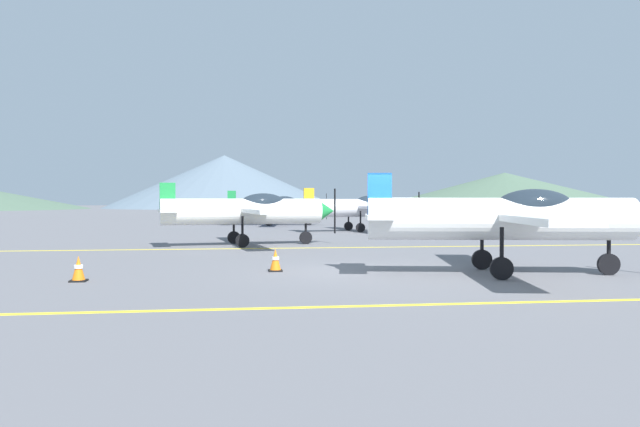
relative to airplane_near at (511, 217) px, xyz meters
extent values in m
plane|color=slate|center=(-3.34, 0.93, -1.43)|extent=(400.00, 400.00, 0.00)
cube|color=yellow|center=(-3.34, -3.96, -1.43)|extent=(80.00, 0.16, 0.01)
cube|color=yellow|center=(-3.34, 8.93, -1.43)|extent=(80.00, 0.16, 0.01)
cylinder|color=white|center=(-0.28, 0.05, -0.04)|extent=(6.60, 2.21, 1.05)
ellipsoid|color=#1E2833|center=(0.57, -0.10, 0.28)|extent=(2.04, 1.19, 0.86)
cube|color=white|center=(0.10, -0.02, 0.01)|extent=(2.56, 8.49, 0.15)
cube|color=white|center=(-3.20, 0.59, 0.01)|extent=(1.11, 2.57, 0.10)
cube|color=blue|center=(-3.20, 0.59, 0.53)|extent=(0.61, 0.22, 1.15)
cylinder|color=black|center=(2.36, -0.43, -0.68)|extent=(0.10, 0.10, 0.96)
cylinder|color=black|center=(2.36, -0.43, -1.16)|extent=(0.55, 0.21, 0.54)
cylinder|color=black|center=(-0.66, -0.95, -0.68)|extent=(0.10, 0.10, 0.96)
cylinder|color=black|center=(-0.66, -0.95, -1.16)|extent=(0.55, 0.21, 0.54)
cylinder|color=black|center=(-0.28, 1.12, -0.68)|extent=(0.10, 0.10, 0.96)
cylinder|color=black|center=(-0.28, 1.12, -1.16)|extent=(0.55, 0.21, 0.54)
cylinder|color=white|center=(-6.59, 10.59, -0.04)|extent=(6.60, 2.14, 1.05)
cone|color=#1E8C3F|center=(-3.04, 11.20, -0.04)|extent=(0.81, 1.00, 0.90)
cube|color=black|center=(-2.67, 11.26, -0.04)|extent=(0.06, 0.12, 1.92)
ellipsoid|color=#1E2833|center=(-5.74, 10.74, 0.28)|extent=(2.04, 1.17, 0.86)
cube|color=white|center=(-6.21, 10.66, 0.01)|extent=(2.46, 8.49, 0.15)
cube|color=white|center=(-9.52, 10.09, 0.01)|extent=(1.08, 2.57, 0.10)
cube|color=#1E8C3F|center=(-9.52, 10.09, 0.53)|extent=(0.61, 0.22, 1.15)
cylinder|color=black|center=(-3.94, 11.04, -0.68)|extent=(0.10, 0.10, 0.96)
cylinder|color=black|center=(-3.94, 11.04, -1.16)|extent=(0.55, 0.20, 0.54)
cylinder|color=black|center=(-6.60, 9.52, -0.68)|extent=(0.10, 0.10, 0.96)
cylinder|color=black|center=(-6.60, 9.52, -1.16)|extent=(0.55, 0.20, 0.54)
cylinder|color=black|center=(-6.95, 11.60, -0.68)|extent=(0.10, 0.10, 0.96)
cylinder|color=black|center=(-6.95, 11.60, -1.16)|extent=(0.55, 0.20, 0.54)
cylinder|color=silver|center=(0.18, 20.82, -0.04)|extent=(6.60, 2.04, 1.05)
cone|color=#F2A519|center=(3.74, 21.37, -0.04)|extent=(0.80, 0.99, 0.90)
cube|color=black|center=(4.12, 21.43, -0.04)|extent=(0.06, 0.12, 1.92)
ellipsoid|color=#1E2833|center=(1.04, 20.95, 0.28)|extent=(2.03, 1.15, 0.86)
cube|color=silver|center=(0.56, 20.88, 0.01)|extent=(2.33, 8.50, 0.15)
cube|color=silver|center=(-2.75, 20.36, 0.01)|extent=(1.05, 2.57, 0.10)
cube|color=#F2A519|center=(-2.75, 20.36, 0.53)|extent=(0.61, 0.21, 1.15)
cylinder|color=black|center=(2.84, 21.23, -0.68)|extent=(0.10, 0.10, 0.96)
cylinder|color=black|center=(2.84, 21.23, -1.16)|extent=(0.55, 0.20, 0.54)
cylinder|color=black|center=(0.16, 19.75, -0.68)|extent=(0.10, 0.10, 0.96)
cylinder|color=black|center=(0.16, 19.75, -1.16)|extent=(0.55, 0.20, 0.54)
cylinder|color=black|center=(-0.17, 21.83, -0.68)|extent=(0.10, 0.10, 0.96)
cylinder|color=black|center=(-0.17, 21.83, -1.16)|extent=(0.55, 0.20, 0.54)
cylinder|color=#33478C|center=(-4.34, 30.21, -0.04)|extent=(6.60, 1.87, 1.05)
cone|color=#1E8C3F|center=(-0.78, 29.76, -0.04)|extent=(0.78, 0.97, 0.90)
cube|color=black|center=(-0.40, 29.71, -0.04)|extent=(0.05, 0.12, 1.92)
ellipsoid|color=#1E2833|center=(-3.49, 30.10, 0.28)|extent=(2.01, 1.10, 0.86)
cube|color=#33478C|center=(-3.96, 30.16, 0.01)|extent=(2.12, 8.50, 0.15)
cube|color=#33478C|center=(-7.29, 30.59, 0.01)|extent=(0.98, 2.56, 0.10)
cube|color=#1E8C3F|center=(-7.29, 30.59, 0.53)|extent=(0.61, 0.19, 1.15)
cylinder|color=black|center=(-1.68, 29.87, -0.68)|extent=(0.10, 0.10, 0.96)
cylinder|color=black|center=(-1.68, 29.87, -1.16)|extent=(0.55, 0.18, 0.54)
cylinder|color=black|center=(-4.67, 29.19, -0.68)|extent=(0.10, 0.10, 0.96)
cylinder|color=black|center=(-4.67, 29.19, -1.16)|extent=(0.55, 0.18, 0.54)
cylinder|color=black|center=(-4.40, 31.28, -0.68)|extent=(0.10, 0.10, 0.96)
cylinder|color=black|center=(-4.40, 31.28, -1.16)|extent=(0.55, 0.18, 0.54)
cube|color=black|center=(-10.35, 0.06, -1.41)|extent=(0.36, 0.36, 0.04)
cone|color=orange|center=(-10.35, 0.06, -1.12)|extent=(0.29, 0.29, 0.55)
cylinder|color=white|center=(-10.35, 0.06, -1.09)|extent=(0.20, 0.20, 0.08)
cube|color=black|center=(-5.78, 1.44, -1.41)|extent=(0.36, 0.36, 0.04)
cone|color=orange|center=(-5.78, 1.44, -1.12)|extent=(0.29, 0.29, 0.55)
cylinder|color=white|center=(-5.78, 1.44, -1.09)|extent=(0.20, 0.20, 0.08)
cone|color=slate|center=(-10.26, 127.37, 4.65)|extent=(54.05, 54.05, 12.17)
cone|color=#4C6651|center=(69.61, 153.20, 3.46)|extent=(74.13, 74.13, 9.78)
camera|label=1|loc=(-6.69, -14.33, 0.43)|focal=34.04mm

